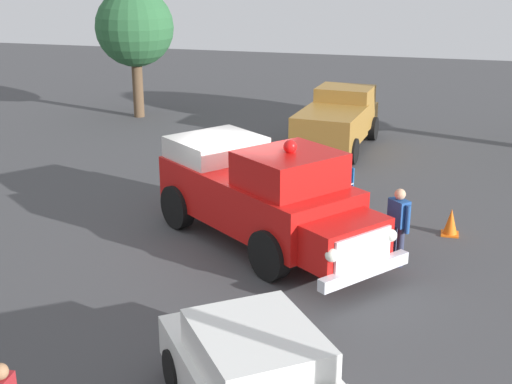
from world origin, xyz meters
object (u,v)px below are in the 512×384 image
at_px(traffic_cone, 451,222).
at_px(oak_tree_distant, 135,28).
at_px(spectator_standing, 398,222).
at_px(vintage_fire_truck, 262,193).
at_px(parked_pickup, 338,119).
at_px(lawn_chair_by_car, 343,184).

bearing_deg(traffic_cone, oak_tree_distant, -38.73).
height_order(spectator_standing, oak_tree_distant, oak_tree_distant).
height_order(vintage_fire_truck, parked_pickup, vintage_fire_truck).
bearing_deg(traffic_cone, parked_pickup, -62.02).
xyz_separation_m(spectator_standing, oak_tree_distant, (10.85, -11.56, 2.48)).
relative_size(vintage_fire_truck, spectator_standing, 3.60).
bearing_deg(traffic_cone, lawn_chair_by_car, -26.72).
xyz_separation_m(parked_pickup, lawn_chair_by_car, (-0.96, 5.54, -0.40)).
height_order(parked_pickup, oak_tree_distant, oak_tree_distant).
bearing_deg(parked_pickup, traffic_cone, 117.98).
relative_size(spectator_standing, traffic_cone, 2.64).
height_order(spectator_standing, traffic_cone, spectator_standing).
xyz_separation_m(spectator_standing, traffic_cone, (-1.11, -1.98, -0.66)).
bearing_deg(lawn_chair_by_car, oak_tree_distant, -41.65).
xyz_separation_m(parked_pickup, traffic_cone, (-3.67, 6.90, -0.68)).
xyz_separation_m(vintage_fire_truck, parked_pickup, (-0.43, -8.49, -0.21)).
distance_m(oak_tree_distant, traffic_cone, 15.64).
xyz_separation_m(oak_tree_distant, traffic_cone, (-11.95, 9.58, -3.14)).
xyz_separation_m(parked_pickup, spectator_standing, (-2.56, 8.88, -0.02)).
bearing_deg(spectator_standing, parked_pickup, -73.92).
relative_size(lawn_chair_by_car, oak_tree_distant, 0.21).
bearing_deg(spectator_standing, lawn_chair_by_car, -64.43).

